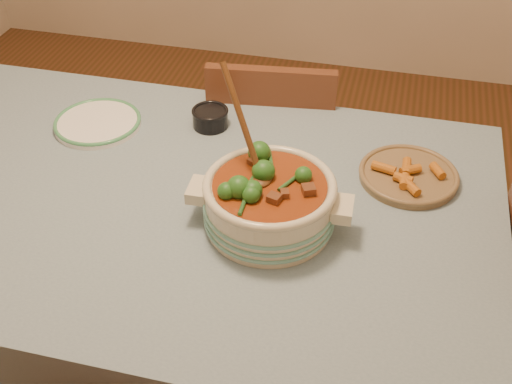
% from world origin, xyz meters
% --- Properties ---
extents(floor, '(4.50, 4.50, 0.00)m').
position_xyz_m(floor, '(0.00, 0.00, 0.00)').
color(floor, '#4C3115').
rests_on(floor, ground).
extents(dining_table, '(1.68, 1.08, 0.76)m').
position_xyz_m(dining_table, '(0.00, 0.00, 0.66)').
color(dining_table, brown).
rests_on(dining_table, floor).
extents(stew_casserole, '(0.40, 0.32, 0.38)m').
position_xyz_m(stew_casserole, '(0.26, -0.05, 0.84)').
color(stew_casserole, beige).
rests_on(stew_casserole, dining_table).
extents(white_plate, '(0.27, 0.27, 0.02)m').
position_xyz_m(white_plate, '(-0.34, 0.26, 0.77)').
color(white_plate, white).
rests_on(white_plate, dining_table).
extents(condiment_bowl, '(0.12, 0.12, 0.06)m').
position_xyz_m(condiment_bowl, '(-0.01, 0.34, 0.79)').
color(condiment_bowl, black).
rests_on(condiment_bowl, dining_table).
extents(fried_plate, '(0.33, 0.33, 0.04)m').
position_xyz_m(fried_plate, '(0.58, 0.22, 0.77)').
color(fried_plate, olive).
rests_on(fried_plate, dining_table).
extents(chair_far, '(0.46, 0.46, 0.88)m').
position_xyz_m(chair_far, '(0.12, 0.61, 0.50)').
color(chair_far, brown).
rests_on(chair_far, floor).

